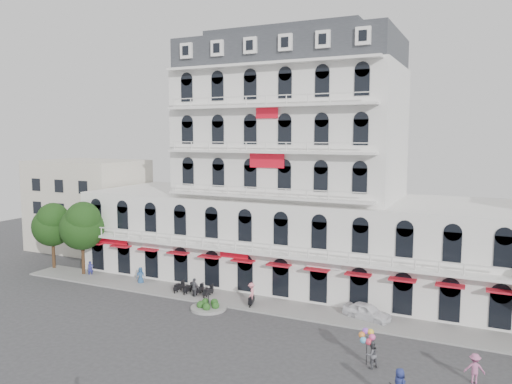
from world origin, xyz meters
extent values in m
plane|color=#38383A|center=(0.00, 0.00, 0.00)|extent=(120.00, 120.00, 0.00)
cube|color=gray|center=(0.00, 9.00, 0.08)|extent=(53.00, 4.00, 0.16)
cube|color=silver|center=(0.00, 18.00, 4.50)|extent=(45.00, 14.00, 9.00)
cube|color=silver|center=(0.00, 18.00, 15.50)|extent=(22.00, 12.00, 13.00)
cube|color=#2D3035|center=(0.00, 18.00, 23.50)|extent=(21.56, 11.76, 3.00)
cube|color=#2D3035|center=(0.00, 18.00, 25.40)|extent=(15.84, 8.64, 0.80)
cube|color=red|center=(0.00, 10.50, 3.50)|extent=(40.50, 1.00, 0.15)
cube|color=#B60B1C|center=(0.00, 11.88, 13.00)|extent=(3.50, 0.10, 1.40)
cube|color=beige|center=(-30.00, 20.00, 6.00)|extent=(14.00, 10.00, 12.00)
cylinder|color=gray|center=(-3.00, 6.00, 0.12)|extent=(3.20, 3.20, 0.24)
cylinder|color=black|center=(-3.00, 6.00, 0.90)|extent=(0.08, 0.08, 1.40)
sphere|color=#224A18|center=(-2.30, 6.00, 0.45)|extent=(0.70, 0.70, 0.70)
sphere|color=#224A18|center=(-2.78, 6.66, 0.45)|extent=(0.70, 0.70, 0.70)
sphere|color=#224A18|center=(-3.56, 6.42, 0.45)|extent=(0.70, 0.70, 0.70)
sphere|color=#224A18|center=(-3.57, 5.60, 0.45)|extent=(0.70, 0.70, 0.70)
sphere|color=#224A18|center=(-2.80, 5.33, 0.45)|extent=(0.70, 0.70, 0.70)
cylinder|color=#382314|center=(-26.00, 10.00, 1.76)|extent=(0.36, 0.36, 3.52)
sphere|color=#183410|center=(-26.00, 10.00, 4.96)|extent=(4.48, 4.48, 4.48)
sphere|color=#183410|center=(-25.50, 9.70, 6.00)|extent=(3.52, 3.52, 3.52)
sphere|color=#183410|center=(-26.40, 10.30, 5.60)|extent=(3.20, 3.20, 3.20)
cylinder|color=#382314|center=(-21.00, 9.50, 1.87)|extent=(0.36, 0.36, 3.74)
sphere|color=#183410|center=(-21.00, 9.50, 5.27)|extent=(4.76, 4.76, 4.76)
sphere|color=#183410|center=(-20.50, 9.20, 6.38)|extent=(3.74, 3.74, 3.74)
sphere|color=#183410|center=(-21.40, 9.80, 5.95)|extent=(3.40, 3.40, 3.40)
imported|color=white|center=(10.25, 9.50, 0.70)|extent=(4.39, 2.70, 1.40)
cube|color=black|center=(0.12, 8.29, 0.55)|extent=(0.73, 1.54, 0.35)
torus|color=black|center=(0.26, 7.76, 0.28)|extent=(0.27, 0.61, 0.60)
torus|color=black|center=(-0.02, 8.82, 0.28)|extent=(0.27, 0.61, 0.60)
imported|color=pink|center=(0.12, 8.29, 1.32)|extent=(0.91, 1.25, 1.73)
imported|color=#2A5180|center=(-13.21, 9.50, 0.89)|extent=(1.04, 0.91, 1.78)
imported|color=#505157|center=(-5.78, 8.11, 0.95)|extent=(1.16, 0.59, 1.91)
imported|color=#B96290|center=(18.73, 1.65, 0.95)|extent=(1.31, 0.87, 1.89)
imported|color=navy|center=(-20.00, 9.50, 0.84)|extent=(0.69, 0.73, 1.68)
imported|color=#54555C|center=(12.50, 0.94, 0.93)|extent=(1.12, 1.15, 1.87)
cylinder|color=black|center=(12.10, 1.24, 1.00)|extent=(0.04, 0.04, 2.00)
sphere|color=#E54C99|center=(12.45, 1.24, 2.00)|extent=(0.44, 0.44, 0.44)
sphere|color=yellow|center=(12.27, 1.55, 2.21)|extent=(0.44, 0.44, 0.44)
sphere|color=#994CD8|center=(11.92, 1.54, 2.23)|extent=(0.44, 0.44, 0.44)
sphere|color=orange|center=(11.75, 1.24, 2.04)|extent=(0.44, 0.44, 0.44)
sphere|color=#4CB2E5|center=(11.92, 0.94, 1.81)|extent=(0.44, 0.44, 0.44)
sphere|color=#D8334C|center=(12.27, 0.94, 1.76)|extent=(0.44, 0.44, 0.44)
camera|label=1|loc=(19.02, -30.83, 15.35)|focal=35.00mm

